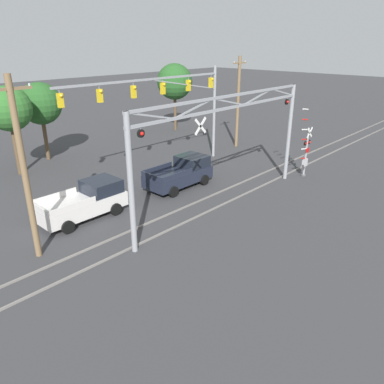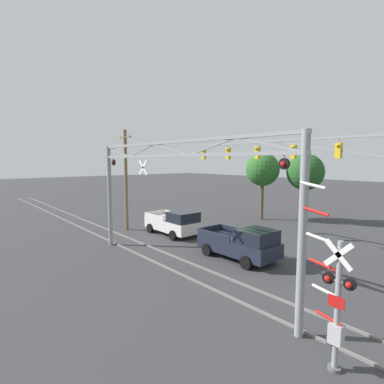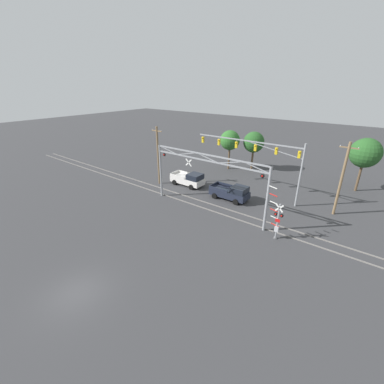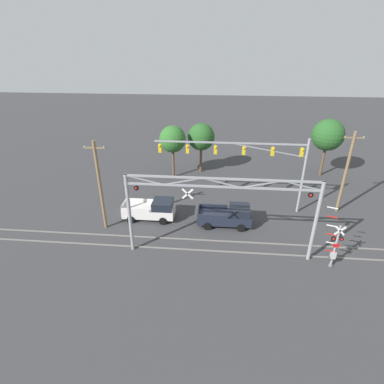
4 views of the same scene
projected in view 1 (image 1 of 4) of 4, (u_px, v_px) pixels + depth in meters
name	position (u px, v px, depth m)	size (l,w,h in m)	color
rail_track_near	(222.00, 205.00, 23.09)	(80.00, 0.08, 0.10)	gray
rail_track_far	(204.00, 199.00, 24.00)	(80.00, 0.08, 0.10)	gray
crossing_gantry	(228.00, 134.00, 21.21)	(14.39, 0.30, 6.73)	gray
crossing_signal_mast	(306.00, 152.00, 27.51)	(1.66, 0.35, 5.18)	gray
traffic_signal_span	(177.00, 97.00, 28.01)	(14.40, 0.39, 7.60)	gray
pickup_truck_lead	(181.00, 173.00, 25.93)	(4.91, 2.35, 1.96)	#1E2333
pickup_truck_following	(86.00, 201.00, 21.35)	(4.97, 2.35, 1.96)	silver
utility_pole_left	(24.00, 170.00, 16.16)	(1.80, 0.28, 8.28)	brown
utility_pole_right	(238.00, 101.00, 34.56)	(1.80, 0.28, 8.23)	brown
background_tree_beyond_span	(175.00, 82.00, 40.77)	(3.85, 3.85, 7.24)	brown
background_tree_far_left_verge	(40.00, 104.00, 30.39)	(3.40, 3.40, 6.43)	brown
background_tree_far_right_verge	(9.00, 109.00, 26.77)	(3.24, 3.24, 6.57)	brown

